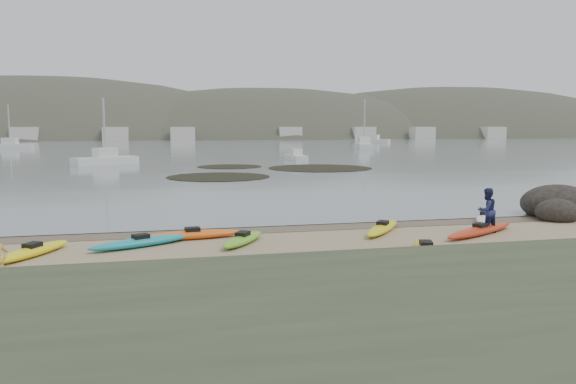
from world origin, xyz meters
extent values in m
plane|color=tan|center=(0.00, 0.00, 0.00)|extent=(600.00, 600.00, 0.00)
plane|color=brown|center=(0.00, -0.30, 0.00)|extent=(60.00, 60.00, 0.00)
plane|color=slate|center=(0.00, 300.00, 0.01)|extent=(1200.00, 1200.00, 0.00)
ellipsoid|color=red|center=(7.11, -3.55, 0.17)|extent=(4.46, 2.92, 0.34)
ellipsoid|color=#6FC727|center=(-2.45, -3.22, 0.17)|extent=(2.24, 2.92, 0.34)
ellipsoid|color=orange|center=(-4.21, -1.91, 0.17)|extent=(3.96, 1.13, 0.34)
ellipsoid|color=white|center=(9.04, -0.80, 0.17)|extent=(2.31, 2.77, 0.34)
ellipsoid|color=yellow|center=(-9.60, -3.62, 0.17)|extent=(2.29, 3.34, 0.34)
ellipsoid|color=yellow|center=(-8.02, -8.09, 0.17)|extent=(1.02, 3.25, 0.34)
ellipsoid|color=yellow|center=(3.50, -2.16, 0.17)|extent=(2.90, 3.48, 0.34)
ellipsoid|color=teal|center=(-6.11, -2.89, 0.17)|extent=(3.80, 2.34, 0.34)
ellipsoid|color=yellow|center=(3.38, -6.27, 0.17)|extent=(1.60, 3.14, 0.34)
imported|color=navy|center=(7.59, -3.21, 0.92)|extent=(1.03, 0.88, 1.84)
ellipsoid|color=black|center=(13.49, 0.05, 0.27)|extent=(3.65, 2.84, 1.83)
ellipsoid|color=black|center=(12.49, -1.25, 0.18)|extent=(2.03, 1.83, 1.22)
cylinder|color=black|center=(-0.59, 23.98, 0.03)|extent=(8.78, 8.78, 0.04)
cylinder|color=black|center=(10.52, 31.64, 0.03)|extent=(10.65, 10.65, 0.04)
cylinder|color=black|center=(1.77, 35.64, 0.03)|extent=(6.78, 6.78, 0.04)
cube|color=silver|center=(-11.32, 41.66, 0.51)|extent=(7.17, 5.67, 1.01)
cube|color=silver|center=(11.32, 45.28, 0.39)|extent=(1.84, 5.61, 0.77)
cube|color=silver|center=(31.36, 74.55, 0.62)|extent=(4.69, 9.25, 1.25)
cube|color=silver|center=(-32.58, 89.88, 0.56)|extent=(8.27, 3.36, 1.12)
cube|color=silver|center=(46.87, 109.38, 0.57)|extent=(7.53, 7.28, 1.15)
ellipsoid|color=#384235|center=(-45.00, 195.00, -18.00)|extent=(220.00, 120.00, 80.00)
ellipsoid|color=#384235|center=(35.00, 190.00, -15.30)|extent=(200.00, 110.00, 68.00)
ellipsoid|color=#384235|center=(120.00, 200.00, -17.10)|extent=(230.00, 130.00, 76.00)
cube|color=beige|center=(-42.00, 145.00, 2.00)|extent=(7.00, 5.00, 4.00)
cube|color=beige|center=(-18.00, 145.00, 2.00)|extent=(7.00, 5.00, 4.00)
cube|color=beige|center=(6.00, 145.00, 2.00)|extent=(7.00, 5.00, 4.00)
cube|color=beige|center=(30.00, 145.00, 2.00)|extent=(7.00, 5.00, 4.00)
cube|color=beige|center=(54.00, 145.00, 2.00)|extent=(7.00, 5.00, 4.00)
cube|color=beige|center=(78.00, 145.00, 2.00)|extent=(7.00, 5.00, 4.00)
cube|color=beige|center=(102.00, 145.00, 2.00)|extent=(7.00, 5.00, 4.00)
camera|label=1|loc=(-5.33, -23.46, 4.34)|focal=35.00mm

